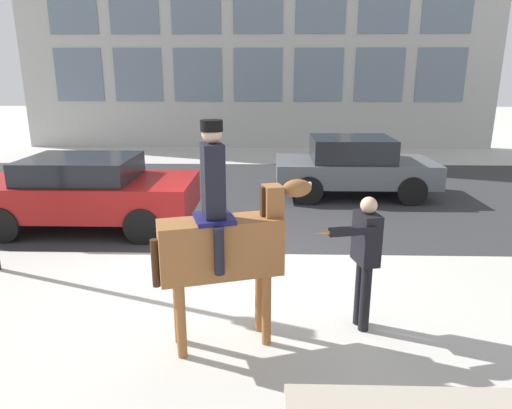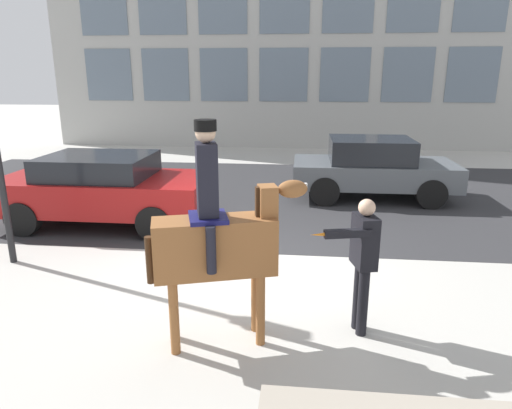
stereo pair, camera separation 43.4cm
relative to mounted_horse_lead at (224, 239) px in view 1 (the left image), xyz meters
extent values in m
plane|color=#B2AFA8|center=(0.02, 2.31, -1.32)|extent=(80.00, 80.00, 0.00)
cube|color=#2D2D30|center=(0.02, 7.06, -1.32)|extent=(20.25, 8.50, 0.01)
cube|color=slate|center=(-7.61, 15.14, 1.77)|extent=(2.04, 0.02, 2.17)
cube|color=slate|center=(-5.07, 15.14, 1.77)|extent=(2.04, 0.02, 2.17)
cube|color=slate|center=(-2.52, 15.14, 1.77)|extent=(2.04, 0.02, 2.17)
cube|color=slate|center=(0.02, 15.14, 1.77)|extent=(2.04, 0.02, 2.17)
cube|color=slate|center=(2.57, 15.14, 1.77)|extent=(2.04, 0.02, 2.17)
cube|color=slate|center=(5.11, 15.14, 1.77)|extent=(2.04, 0.02, 2.17)
cube|color=slate|center=(7.66, 15.14, 1.77)|extent=(2.04, 0.02, 2.17)
cube|color=slate|center=(-7.61, 15.14, 4.48)|extent=(2.04, 0.02, 2.17)
cube|color=slate|center=(-5.07, 15.14, 4.48)|extent=(2.04, 0.02, 2.17)
cube|color=slate|center=(-2.52, 15.14, 4.48)|extent=(2.04, 0.02, 2.17)
cube|color=slate|center=(0.02, 15.14, 4.48)|extent=(2.04, 0.02, 2.17)
cube|color=slate|center=(2.57, 15.14, 4.48)|extent=(2.04, 0.02, 2.17)
cube|color=slate|center=(5.11, 15.14, 4.48)|extent=(2.04, 0.02, 2.17)
cube|color=slate|center=(7.66, 15.14, 4.48)|extent=(2.04, 0.02, 2.17)
cube|color=brown|center=(-0.03, -0.01, -0.10)|extent=(1.45, 0.82, 0.66)
cylinder|color=brown|center=(0.40, 0.28, -0.88)|extent=(0.11, 0.11, 0.89)
cylinder|color=brown|center=(0.49, -0.01, -0.88)|extent=(0.11, 0.11, 0.89)
cylinder|color=brown|center=(-0.56, -0.01, -0.88)|extent=(0.11, 0.11, 0.89)
cylinder|color=brown|center=(-0.47, -0.30, -0.88)|extent=(0.11, 0.11, 0.89)
cube|color=brown|center=(0.55, 0.17, 0.29)|extent=(0.26, 0.29, 0.58)
cube|color=#382314|center=(0.43, 0.13, 0.31)|extent=(0.06, 0.09, 0.53)
ellipsoid|color=brown|center=(0.83, 0.25, 0.53)|extent=(0.39, 0.29, 0.21)
cube|color=silver|center=(0.93, 0.28, 0.55)|extent=(0.13, 0.08, 0.08)
cylinder|color=#382314|center=(-0.74, -0.22, -0.21)|extent=(0.09, 0.09, 0.55)
cube|color=#14144C|center=(-0.10, -0.03, 0.25)|extent=(0.54, 0.58, 0.05)
cube|color=black|center=(-0.10, -0.03, 0.68)|extent=(0.30, 0.37, 0.80)
sphere|color=#D1A889|center=(-0.10, -0.03, 1.19)|extent=(0.22, 0.22, 0.22)
cylinder|color=black|center=(-0.10, -0.03, 1.27)|extent=(0.24, 0.24, 0.12)
cylinder|color=black|center=(-0.18, 0.23, -0.03)|extent=(0.11, 0.11, 0.53)
cylinder|color=black|center=(-0.02, -0.29, -0.03)|extent=(0.11, 0.11, 0.53)
cylinder|color=black|center=(1.71, 0.32, -0.88)|extent=(0.13, 0.13, 0.88)
cylinder|color=black|center=(1.67, 0.48, -0.88)|extent=(0.13, 0.13, 0.88)
cube|color=black|center=(1.69, 0.40, -0.12)|extent=(0.31, 0.44, 0.63)
sphere|color=#D1A889|center=(1.69, 0.40, 0.30)|extent=(0.20, 0.20, 0.20)
cube|color=black|center=(1.46, 0.16, 0.05)|extent=(0.56, 0.21, 0.09)
cone|color=orange|center=(1.13, 0.08, 0.05)|extent=(0.19, 0.08, 0.04)
cube|color=maroon|center=(-3.22, 4.22, -0.63)|extent=(4.34, 1.99, 0.69)
cube|color=black|center=(-3.33, 4.22, -0.06)|extent=(2.17, 1.75, 0.46)
cylinder|color=black|center=(-1.88, 3.30, -0.97)|extent=(0.70, 0.24, 0.70)
cylinder|color=black|center=(-1.88, 5.13, -0.97)|extent=(0.70, 0.24, 0.70)
cylinder|color=black|center=(-4.57, 3.30, -0.97)|extent=(0.70, 0.24, 0.70)
cylinder|color=black|center=(-4.57, 5.13, -0.97)|extent=(0.70, 0.24, 0.70)
cube|color=#51565B|center=(2.75, 7.01, -0.66)|extent=(4.07, 1.96, 0.59)
cube|color=black|center=(2.65, 7.01, -0.07)|extent=(2.04, 1.72, 0.59)
cylinder|color=black|center=(4.01, 6.11, -0.96)|extent=(0.72, 0.23, 0.72)
cylinder|color=black|center=(4.01, 7.91, -0.96)|extent=(0.72, 0.23, 0.72)
cylinder|color=black|center=(1.48, 6.11, -0.96)|extent=(0.72, 0.23, 0.72)
cylinder|color=black|center=(1.48, 7.91, -0.96)|extent=(0.72, 0.23, 0.72)
camera|label=1|loc=(0.50, -4.82, 1.78)|focal=32.00mm
camera|label=2|loc=(0.93, -4.79, 1.78)|focal=32.00mm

